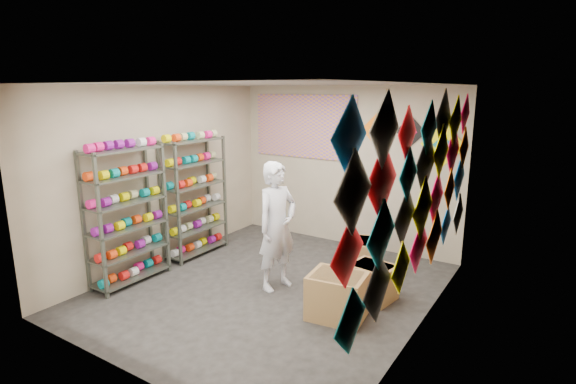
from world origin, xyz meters
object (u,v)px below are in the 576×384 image
Objects in this scene: shelf_rack_front at (127,216)px; carton_b at (372,282)px; shelf_rack_back at (194,197)px; carton_c at (363,256)px; carton_a at (337,296)px; shopkeeper at (277,226)px.

carton_b is (3.05, 1.33, -0.72)m from shelf_rack_front.
shelf_rack_back reaches higher than carton_c.
carton_b is 0.99× the size of carton_c.
shelf_rack_back is at bearing -170.26° from carton_b.
carton_a reaches higher than carton_b.
carton_a is at bearing 12.56° from shelf_rack_front.
carton_a is (1.06, -0.31, -0.60)m from shopkeeper.
carton_c is at bearing 16.44° from shelf_rack_back.
shelf_rack_front is at bearing -174.75° from carton_a.
shelf_rack_front is 2.96× the size of carton_a.
shopkeeper reaches higher than carton_c.
shelf_rack_front is at bearing -157.42° from carton_c.
shopkeeper is (1.84, -0.35, -0.08)m from shelf_rack_back.
shopkeeper is at bearing 27.43° from shelf_rack_front.
shelf_rack_front is 3.04m from carton_a.
shopkeeper is 1.43m from carton_b.
shelf_rack_front is at bearing 131.43° from shopkeeper.
shelf_rack_front is 1.00× the size of shelf_rack_back.
carton_a is at bearing -93.66° from carton_b.
carton_b is (1.21, 0.38, -0.64)m from shopkeeper.
shelf_rack_front and shelf_rack_back have the same top height.
shopkeeper is 1.25m from carton_a.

